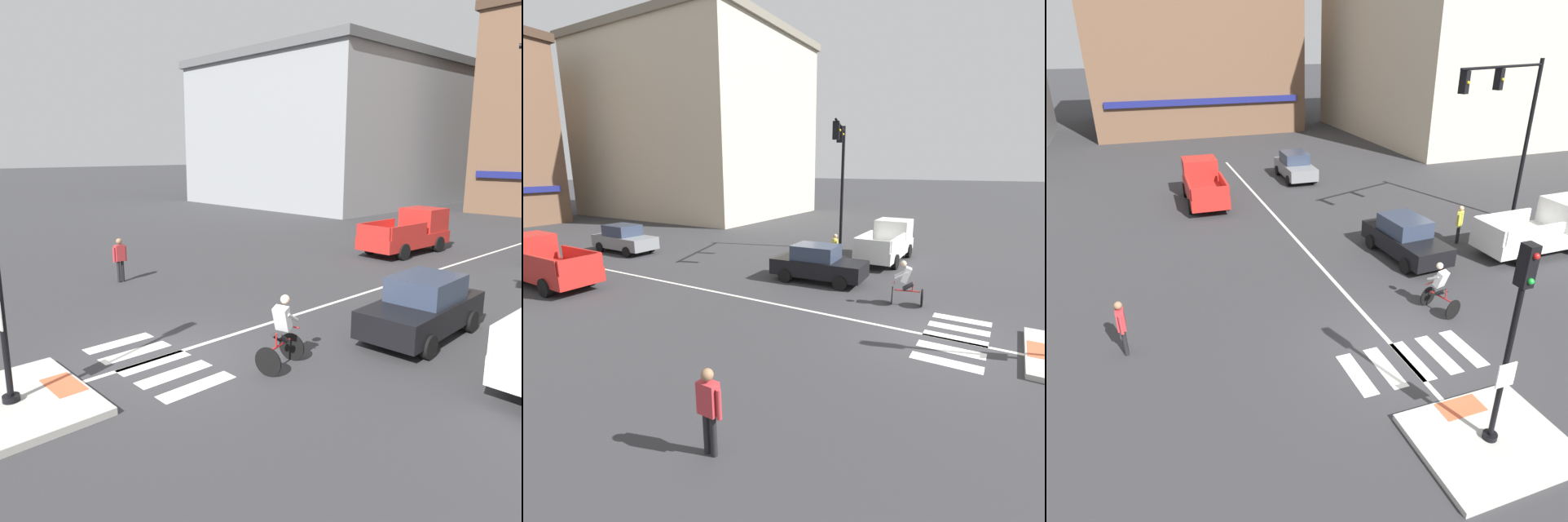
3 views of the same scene
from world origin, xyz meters
TOP-DOWN VIEW (x-y plane):
  - ground_plane at (0.00, 0.00)m, footprint 300.00×300.00m
  - tactile_pad_front at (0.00, -2.69)m, footprint 1.10×0.60m
  - crosswalk_stripe_a at (-1.69, -0.56)m, footprint 0.44×1.80m
  - crosswalk_stripe_b at (-0.85, -0.56)m, footprint 0.44×1.80m
  - crosswalk_stripe_c at (0.00, -0.56)m, footprint 0.44×1.80m
  - crosswalk_stripe_d at (0.85, -0.56)m, footprint 0.44×1.80m
  - crosswalk_stripe_e at (1.69, -0.56)m, footprint 0.44×1.80m
  - lane_centre_line at (-0.16, 10.00)m, footprint 0.14×28.00m
  - traffic_light_mast at (8.90, 6.92)m, footprint 5.52×2.00m
  - building_corner_right at (21.20, 28.59)m, footprint 17.05×20.75m
  - car_black_eastbound_mid at (3.37, 5.58)m, footprint 2.02×4.19m
  - car_grey_eastbound_distant at (3.06, 18.21)m, footprint 1.98×4.17m
  - pickup_truck_red_westbound_distant at (-3.03, 15.70)m, footprint 2.20×5.17m
  - pickup_truck_white_cross_right at (9.09, 4.10)m, footprint 5.13×2.12m
  - cyclist at (2.19, 1.46)m, footprint 0.91×1.22m
  - pedestrian_at_curb_left at (-7.37, 2.54)m, footprint 0.22×0.55m
  - pedestrian_waiting_far_side at (6.28, 6.02)m, footprint 0.42×0.41m

SIDE VIEW (x-z plane):
  - ground_plane at x=0.00m, z-range 0.00..0.00m
  - crosswalk_stripe_a at x=-1.69m, z-range 0.00..0.01m
  - crosswalk_stripe_b at x=-0.85m, z-range 0.00..0.01m
  - crosswalk_stripe_c at x=0.00m, z-range 0.00..0.01m
  - crosswalk_stripe_d at x=0.85m, z-range 0.00..0.01m
  - crosswalk_stripe_e at x=1.69m, z-range 0.00..0.01m
  - lane_centre_line at x=-0.16m, z-range 0.00..0.01m
  - tactile_pad_front at x=0.00m, z-range 0.15..0.16m
  - car_black_eastbound_mid at x=3.37m, z-range -0.01..1.63m
  - car_grey_eastbound_distant at x=3.06m, z-range -0.01..1.63m
  - cyclist at x=2.19m, z-range 0.03..1.71m
  - pickup_truck_red_westbound_distant at x=-3.03m, z-range -0.06..2.02m
  - pickup_truck_white_cross_right at x=9.09m, z-range -0.06..2.02m
  - pedestrian_at_curb_left at x=-7.37m, z-range 0.15..1.82m
  - pedestrian_waiting_far_side at x=6.28m, z-range 0.15..1.82m
  - traffic_light_mast at x=8.90m, z-range 1.41..8.70m
  - building_corner_right at x=21.20m, z-range 0.02..17.72m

